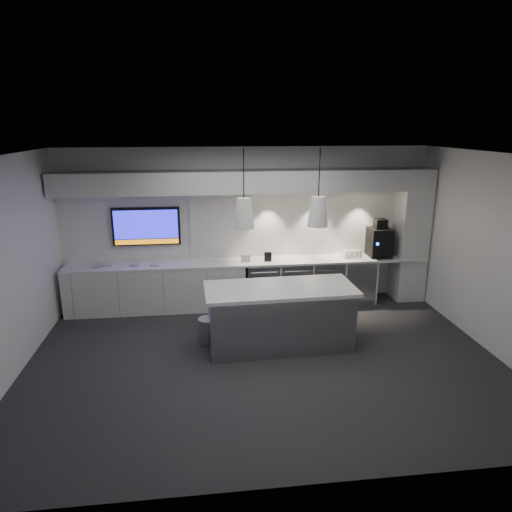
{
  "coord_description": "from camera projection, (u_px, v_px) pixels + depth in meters",
  "views": [
    {
      "loc": [
        -0.87,
        -6.07,
        3.39
      ],
      "look_at": [
        0.0,
        1.1,
        1.3
      ],
      "focal_mm": 32.0,
      "sensor_mm": 36.0,
      "label": 1
    }
  ],
  "objects": [
    {
      "name": "fridge_unit_d",
      "position": [
        356.0,
        280.0,
        9.04
      ],
      "size": [
        0.6,
        0.61,
        0.85
      ],
      "primitive_type": "cube",
      "color": "#97999F",
      "rests_on": "floor"
    },
    {
      "name": "ceiling",
      "position": [
        266.0,
        155.0,
        6.0
      ],
      "size": [
        7.0,
        7.0,
        0.0
      ],
      "primitive_type": "plane",
      "rotation": [
        3.14,
        0.0,
        0.0
      ],
      "color": "black",
      "rests_on": "wall_back"
    },
    {
      "name": "tray_b",
      "position": [
        107.0,
        265.0,
        8.34
      ],
      "size": [
        0.2,
        0.2,
        0.02
      ],
      "primitive_type": "cube",
      "rotation": [
        0.0,
        0.0,
        0.28
      ],
      "color": "#A8A8A8",
      "rests_on": "back_counter"
    },
    {
      "name": "wall_right",
      "position": [
        496.0,
        256.0,
        6.82
      ],
      "size": [
        0.0,
        7.0,
        7.0
      ],
      "primitive_type": "plane",
      "rotation": [
        1.57,
        0.0,
        -1.57
      ],
      "color": "white",
      "rests_on": "floor"
    },
    {
      "name": "wall_tv",
      "position": [
        146.0,
        226.0,
        8.51
      ],
      "size": [
        1.25,
        0.07,
        0.72
      ],
      "color": "black",
      "rests_on": "wall_back"
    },
    {
      "name": "wall_left",
      "position": [
        3.0,
        274.0,
        6.01
      ],
      "size": [
        0.0,
        7.0,
        7.0
      ],
      "primitive_type": "plane",
      "rotation": [
        1.57,
        0.0,
        1.57
      ],
      "color": "white",
      "rests_on": "floor"
    },
    {
      "name": "backsplash",
      "position": [
        308.0,
        222.0,
        8.91
      ],
      "size": [
        4.6,
        0.03,
        1.3
      ],
      "primitive_type": "cube",
      "color": "silver",
      "rests_on": "wall_back"
    },
    {
      "name": "island",
      "position": [
        280.0,
        316.0,
        7.15
      ],
      "size": [
        2.35,
        1.07,
        0.98
      ],
      "rotation": [
        0.0,
        0.0,
        0.03
      ],
      "color": "#97999F",
      "rests_on": "floor"
    },
    {
      "name": "tray_c",
      "position": [
        135.0,
        265.0,
        8.37
      ],
      "size": [
        0.18,
        0.18,
        0.02
      ],
      "primitive_type": "cube",
      "rotation": [
        0.0,
        0.0,
        -0.17
      ],
      "color": "#A8A8A8",
      "rests_on": "back_counter"
    },
    {
      "name": "pendant_left",
      "position": [
        244.0,
        213.0,
        6.63
      ],
      "size": [
        0.31,
        0.31,
        1.14
      ],
      "color": "silver",
      "rests_on": "ceiling"
    },
    {
      "name": "fridge_unit_c",
      "position": [
        325.0,
        281.0,
        8.96
      ],
      "size": [
        0.6,
        0.61,
        0.85
      ],
      "primitive_type": "cube",
      "color": "#97999F",
      "rests_on": "floor"
    },
    {
      "name": "cup_cluster",
      "position": [
        352.0,
        254.0,
        8.85
      ],
      "size": [
        0.35,
        0.17,
        0.14
      ],
      "primitive_type": null,
      "color": "white",
      "rests_on": "back_counter"
    },
    {
      "name": "pendant_right",
      "position": [
        318.0,
        211.0,
        6.75
      ],
      "size": [
        0.31,
        0.31,
        1.14
      ],
      "color": "silver",
      "rests_on": "ceiling"
    },
    {
      "name": "wall_front",
      "position": [
        305.0,
        347.0,
        4.03
      ],
      "size": [
        7.0,
        0.0,
        7.0
      ],
      "primitive_type": "plane",
      "rotation": [
        -1.57,
        0.0,
        0.0
      ],
      "color": "white",
      "rests_on": "floor"
    },
    {
      "name": "left_base_cabinets",
      "position": [
        157.0,
        288.0,
        8.59
      ],
      "size": [
        3.3,
        0.63,
        0.86
      ],
      "primitive_type": "cube",
      "color": "silver",
      "rests_on": "floor"
    },
    {
      "name": "soffit",
      "position": [
        248.0,
        181.0,
        8.26
      ],
      "size": [
        6.9,
        0.6,
        0.4
      ],
      "primitive_type": "cube",
      "color": "silver",
      "rests_on": "wall_back"
    },
    {
      "name": "bin",
      "position": [
        208.0,
        331.0,
        7.3
      ],
      "size": [
        0.37,
        0.37,
        0.42
      ],
      "primitive_type": "cylinder",
      "rotation": [
        0.0,
        0.0,
        0.25
      ],
      "color": "#97999F",
      "rests_on": "floor"
    },
    {
      "name": "coffee_machine",
      "position": [
        379.0,
        241.0,
        8.89
      ],
      "size": [
        0.41,
        0.58,
        0.74
      ],
      "rotation": [
        0.0,
        0.0,
        -0.02
      ],
      "color": "black",
      "rests_on": "back_counter"
    },
    {
      "name": "column",
      "position": [
        411.0,
        235.0,
        8.94
      ],
      "size": [
        0.55,
        0.55,
        2.6
      ],
      "primitive_type": "cube",
      "color": "silver",
      "rests_on": "floor"
    },
    {
      "name": "fridge_unit_b",
      "position": [
        294.0,
        282.0,
        8.89
      ],
      "size": [
        0.6,
        0.61,
        0.85
      ],
      "primitive_type": "cube",
      "color": "#97999F",
      "rests_on": "floor"
    },
    {
      "name": "sign_black",
      "position": [
        268.0,
        257.0,
        8.59
      ],
      "size": [
        0.14,
        0.02,
        0.18
      ],
      "primitive_type": "cube",
      "rotation": [
        0.0,
        0.0,
        -0.03
      ],
      "color": "black",
      "rests_on": "back_counter"
    },
    {
      "name": "tray_a",
      "position": [
        96.0,
        266.0,
        8.27
      ],
      "size": [
        0.16,
        0.16,
        0.02
      ],
      "primitive_type": "cube",
      "rotation": [
        0.0,
        0.0,
        -0.01
      ],
      "color": "#A8A8A8",
      "rests_on": "back_counter"
    },
    {
      "name": "back_counter",
      "position": [
        249.0,
        262.0,
        8.66
      ],
      "size": [
        6.8,
        0.65,
        0.04
      ],
      "primitive_type": "cube",
      "color": "white",
      "rests_on": "left_base_cabinets"
    },
    {
      "name": "floor",
      "position": [
        265.0,
        360.0,
        6.83
      ],
      "size": [
        7.0,
        7.0,
        0.0
      ],
      "primitive_type": "plane",
      "color": "#28282A",
      "rests_on": "ground"
    },
    {
      "name": "wall_back",
      "position": [
        247.0,
        226.0,
        8.8
      ],
      "size": [
        7.0,
        0.0,
        7.0
      ],
      "primitive_type": "plane",
      "rotation": [
        1.57,
        0.0,
        0.0
      ],
      "color": "white",
      "rests_on": "floor"
    },
    {
      "name": "sign_white",
      "position": [
        246.0,
        258.0,
        8.57
      ],
      "size": [
        0.18,
        0.06,
        0.14
      ],
      "primitive_type": "cube",
      "rotation": [
        0.0,
        0.0,
        -0.24
      ],
      "color": "white",
      "rests_on": "back_counter"
    },
    {
      "name": "tray_d",
      "position": [
        156.0,
        265.0,
        8.37
      ],
      "size": [
        0.19,
        0.19,
        0.02
      ],
      "primitive_type": "cube",
      "rotation": [
        0.0,
        0.0,
        -0.2
      ],
      "color": "#A8A8A8",
      "rests_on": "back_counter"
    },
    {
      "name": "fridge_unit_a",
      "position": [
        262.0,
        284.0,
        8.82
      ],
      "size": [
        0.6,
        0.61,
        0.85
      ],
      "primitive_type": "cube",
      "color": "#97999F",
      "rests_on": "floor"
    }
  ]
}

